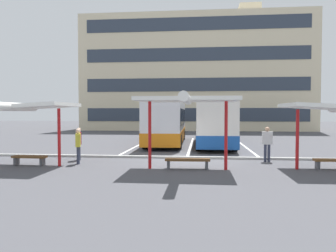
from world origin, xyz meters
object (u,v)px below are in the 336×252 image
object	(u,v)px
waiting_shelter_0	(24,108)
waiting_passenger_1	(267,141)
bench_1	(187,161)
waiting_passenger_2	(79,141)
coach_bus_0	(167,123)
waiting_passenger_0	(78,144)
coach_bus_1	(214,124)
bench_0	(29,158)
bench_2	(336,161)
waiting_shelter_1	(187,101)

from	to	relation	value
waiting_shelter_0	waiting_passenger_1	xyz separation A→B (m)	(11.34, 2.69, -1.66)
bench_1	waiting_passenger_2	world-z (taller)	waiting_passenger_2
waiting_passenger_2	waiting_passenger_1	bearing A→B (deg)	2.56
coach_bus_0	waiting_passenger_0	xyz separation A→B (m)	(-3.18, -10.72, -0.71)
waiting_shelter_0	waiting_passenger_2	xyz separation A→B (m)	(1.69, 2.26, -1.71)
coach_bus_1	bench_0	bearing A→B (deg)	-130.28
bench_0	coach_bus_0	bearing A→B (deg)	64.81
coach_bus_0	bench_2	xyz separation A→B (m)	(8.54, -11.04, -1.35)
waiting_passenger_2	bench_0	bearing A→B (deg)	-131.91
waiting_shelter_0	waiting_passenger_0	size ratio (longest dim) A/B	2.92
bench_0	waiting_passenger_1	size ratio (longest dim) A/B	0.92
coach_bus_0	waiting_shelter_1	xyz separation A→B (m)	(2.11, -11.92, 1.28)
bench_0	bench_2	size ratio (longest dim) A/B	0.87
bench_1	waiting_passenger_0	bearing A→B (deg)	171.17
bench_2	coach_bus_0	bearing A→B (deg)	127.75
coach_bus_0	waiting_passenger_2	world-z (taller)	coach_bus_0
bench_0	waiting_shelter_0	bearing A→B (deg)	-90.00
waiting_shelter_0	waiting_passenger_0	xyz separation A→B (m)	(2.14, 0.97, -1.71)
bench_0	bench_2	bearing A→B (deg)	1.15
bench_1	waiting_passenger_1	bearing A→B (deg)	32.93
waiting_shelter_1	bench_1	world-z (taller)	waiting_shelter_1
coach_bus_0	waiting_shelter_0	size ratio (longest dim) A/B	2.28
bench_1	waiting_passenger_2	bearing A→B (deg)	159.87
coach_bus_0	coach_bus_1	bearing A→B (deg)	-10.62
coach_bus_0	waiting_passenger_2	distance (m)	10.14
coach_bus_1	bench_2	xyz separation A→B (m)	(4.86, -10.34, -1.27)
coach_bus_0	bench_0	size ratio (longest dim) A/B	6.97
waiting_shelter_1	waiting_passenger_2	xyz separation A→B (m)	(-5.74, 2.48, -1.99)
coach_bus_0	waiting_passenger_0	size ratio (longest dim) A/B	6.65
waiting_passenger_0	waiting_passenger_2	bearing A→B (deg)	109.49
coach_bus_1	waiting_shelter_0	size ratio (longest dim) A/B	2.34
bench_1	bench_0	bearing A→B (deg)	178.25
waiting_passenger_1	waiting_shelter_1	bearing A→B (deg)	-143.36
coach_bus_0	bench_1	size ratio (longest dim) A/B	5.65
bench_0	waiting_shelter_1	size ratio (longest dim) A/B	0.33
bench_1	waiting_passenger_1	distance (m)	4.71
waiting_shelter_0	waiting_passenger_0	world-z (taller)	waiting_shelter_0
waiting_shelter_0	coach_bus_1	bearing A→B (deg)	50.70
waiting_shelter_0	waiting_passenger_2	size ratio (longest dim) A/B	2.93
waiting_shelter_0	bench_0	xyz separation A→B (m)	(-0.00, 0.38, -2.35)
coach_bus_1	coach_bus_0	bearing A→B (deg)	169.38
bench_1	bench_2	distance (m)	6.46
coach_bus_0	coach_bus_1	distance (m)	3.75
coach_bus_0	waiting_passenger_1	world-z (taller)	coach_bus_0
waiting_shelter_1	coach_bus_0	bearing A→B (deg)	100.03
waiting_shelter_0	waiting_passenger_1	bearing A→B (deg)	13.34
waiting_passenger_0	waiting_shelter_1	bearing A→B (deg)	-12.76
coach_bus_0	waiting_shelter_1	bearing A→B (deg)	-79.97
waiting_passenger_0	waiting_passenger_1	world-z (taller)	waiting_passenger_1
coach_bus_0	waiting_passenger_0	bearing A→B (deg)	-106.52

